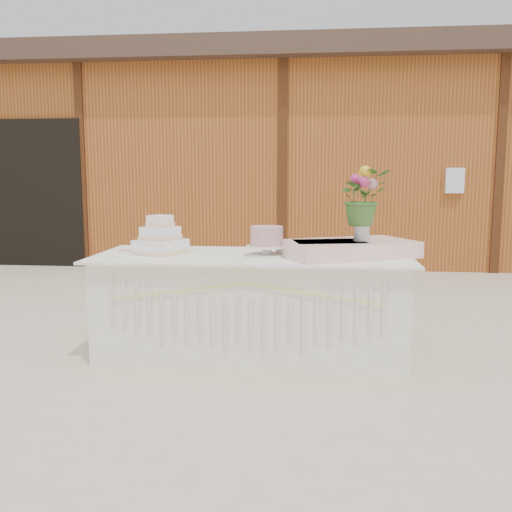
{
  "coord_description": "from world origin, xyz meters",
  "views": [
    {
      "loc": [
        0.48,
        -4.28,
        1.38
      ],
      "look_at": [
        0.0,
        0.3,
        0.72
      ],
      "focal_mm": 40.0,
      "sensor_mm": 36.0,
      "label": 1
    }
  ],
  "objects": [
    {
      "name": "loose_flowers",
      "position": [
        -1.01,
        0.04,
        0.78
      ],
      "size": [
        0.25,
        0.37,
        0.02
      ],
      "primitive_type": null,
      "rotation": [
        0.0,
        0.0,
        0.33
      ],
      "color": "pink",
      "rests_on": "cake_table"
    },
    {
      "name": "bouquet",
      "position": [
        0.82,
        -0.02,
        1.26
      ],
      "size": [
        0.47,
        0.45,
        0.41
      ],
      "primitive_type": "imported",
      "rotation": [
        0.0,
        0.0,
        0.41
      ],
      "color": "#3A6528",
      "rests_on": "flower_vase"
    },
    {
      "name": "pink_cake_stand",
      "position": [
        0.12,
        -0.04,
        0.9
      ],
      "size": [
        0.31,
        0.31,
        0.22
      ],
      "color": "white",
      "rests_on": "cake_table"
    },
    {
      "name": "barn",
      "position": [
        -0.01,
        5.99,
        1.68
      ],
      "size": [
        12.6,
        4.6,
        3.3
      ],
      "color": "#A55122",
      "rests_on": "ground"
    },
    {
      "name": "flower_vase",
      "position": [
        0.82,
        -0.02,
        0.97
      ],
      "size": [
        0.12,
        0.12,
        0.16
      ],
      "primitive_type": "cylinder",
      "color": "silver",
      "rests_on": "satin_runner"
    },
    {
      "name": "wedding_cake",
      "position": [
        -0.71,
        -0.0,
        0.87
      ],
      "size": [
        0.44,
        0.44,
        0.3
      ],
      "rotation": [
        0.0,
        0.0,
        -0.42
      ],
      "color": "white",
      "rests_on": "cake_table"
    },
    {
      "name": "satin_runner",
      "position": [
        0.73,
        -0.01,
        0.83
      ],
      "size": [
        1.09,
        0.92,
        0.12
      ],
      "primitive_type": "cube",
      "rotation": [
        0.0,
        0.0,
        0.47
      ],
      "color": "beige",
      "rests_on": "cake_table"
    },
    {
      "name": "cake_table",
      "position": [
        0.0,
        -0.0,
        0.39
      ],
      "size": [
        2.4,
        1.0,
        0.77
      ],
      "color": "white",
      "rests_on": "ground"
    },
    {
      "name": "ground",
      "position": [
        0.0,
        0.0,
        0.0
      ],
      "size": [
        80.0,
        80.0,
        0.0
      ],
      "primitive_type": "plane",
      "color": "beige",
      "rests_on": "ground"
    }
  ]
}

